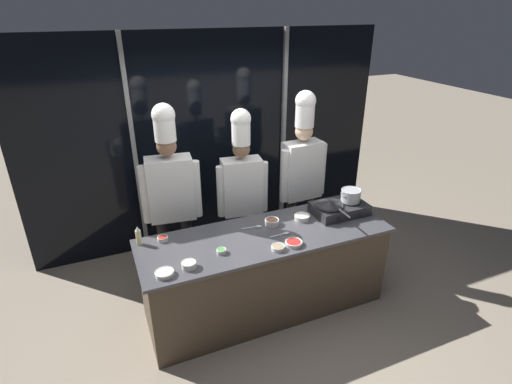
{
  "coord_description": "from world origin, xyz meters",
  "views": [
    {
      "loc": [
        -1.4,
        -3.06,
        2.95
      ],
      "look_at": [
        0.0,
        0.25,
        1.25
      ],
      "focal_mm": 28.0,
      "sensor_mm": 36.0,
      "label": 1
    }
  ],
  "objects_px": {
    "prep_bowl_bell_pepper": "(294,243)",
    "chef_head": "(171,188)",
    "prep_bowl_mushrooms": "(278,247)",
    "prep_bowl_soy_glaze": "(272,222)",
    "squeeze_bottle_oil": "(138,236)",
    "chef_line": "(302,168)",
    "portable_stove": "(339,208)",
    "frying_pan": "(330,203)",
    "prep_bowl_onion": "(164,273)",
    "serving_spoon_slotted": "(283,234)",
    "chef_sous": "(242,185)",
    "prep_bowl_chili_flakes": "(163,238)",
    "prep_bowl_scallions": "(221,251)",
    "serving_spoon_solid": "(255,227)",
    "prep_bowl_rice": "(302,217)",
    "stock_pot": "(351,195)",
    "prep_bowl_garlic": "(189,264)"
  },
  "relations": [
    {
      "from": "prep_bowl_chili_flakes",
      "to": "serving_spoon_solid",
      "type": "xyz_separation_m",
      "value": [
        0.91,
        -0.12,
        -0.02
      ]
    },
    {
      "from": "prep_bowl_garlic",
      "to": "prep_bowl_bell_pepper",
      "type": "height_order",
      "value": "prep_bowl_garlic"
    },
    {
      "from": "chef_sous",
      "to": "prep_bowl_scallions",
      "type": "bearing_deg",
      "value": 65.51
    },
    {
      "from": "prep_bowl_soy_glaze",
      "to": "prep_bowl_scallions",
      "type": "distance_m",
      "value": 0.7
    },
    {
      "from": "serving_spoon_solid",
      "to": "chef_head",
      "type": "height_order",
      "value": "chef_head"
    },
    {
      "from": "prep_bowl_bell_pepper",
      "to": "stock_pot",
      "type": "bearing_deg",
      "value": 22.56
    },
    {
      "from": "prep_bowl_scallions",
      "to": "serving_spoon_solid",
      "type": "height_order",
      "value": "prep_bowl_scallions"
    },
    {
      "from": "portable_stove",
      "to": "frying_pan",
      "type": "relative_size",
      "value": 1.08
    },
    {
      "from": "squeeze_bottle_oil",
      "to": "prep_bowl_soy_glaze",
      "type": "height_order",
      "value": "squeeze_bottle_oil"
    },
    {
      "from": "prep_bowl_garlic",
      "to": "prep_bowl_bell_pepper",
      "type": "xyz_separation_m",
      "value": [
        0.99,
        -0.03,
        -0.01
      ]
    },
    {
      "from": "squeeze_bottle_oil",
      "to": "prep_bowl_onion",
      "type": "xyz_separation_m",
      "value": [
        0.12,
        -0.57,
        -0.07
      ]
    },
    {
      "from": "stock_pot",
      "to": "squeeze_bottle_oil",
      "type": "relative_size",
      "value": 1.25
    },
    {
      "from": "prep_bowl_mushrooms",
      "to": "prep_bowl_chili_flakes",
      "type": "bearing_deg",
      "value": 149.13
    },
    {
      "from": "chef_head",
      "to": "stock_pot",
      "type": "bearing_deg",
      "value": 165.95
    },
    {
      "from": "prep_bowl_mushrooms",
      "to": "prep_bowl_onion",
      "type": "xyz_separation_m",
      "value": [
        -1.04,
        0.02,
        -0.0
      ]
    },
    {
      "from": "stock_pot",
      "to": "prep_bowl_chili_flakes",
      "type": "bearing_deg",
      "value": 174.64
    },
    {
      "from": "serving_spoon_slotted",
      "to": "serving_spoon_solid",
      "type": "bearing_deg",
      "value": 131.12
    },
    {
      "from": "portable_stove",
      "to": "serving_spoon_slotted",
      "type": "relative_size",
      "value": 2.61
    },
    {
      "from": "prep_bowl_soy_glaze",
      "to": "chef_head",
      "type": "bearing_deg",
      "value": 144.07
    },
    {
      "from": "squeeze_bottle_oil",
      "to": "chef_line",
      "type": "xyz_separation_m",
      "value": [
        1.96,
        0.42,
        0.22
      ]
    },
    {
      "from": "portable_stove",
      "to": "prep_bowl_mushrooms",
      "type": "bearing_deg",
      "value": -157.49
    },
    {
      "from": "prep_bowl_soy_glaze",
      "to": "chef_head",
      "type": "relative_size",
      "value": 0.07
    },
    {
      "from": "squeeze_bottle_oil",
      "to": "serving_spoon_solid",
      "type": "bearing_deg",
      "value": -7.14
    },
    {
      "from": "stock_pot",
      "to": "prep_bowl_garlic",
      "type": "relative_size",
      "value": 1.83
    },
    {
      "from": "frying_pan",
      "to": "chef_sous",
      "type": "relative_size",
      "value": 0.27
    },
    {
      "from": "prep_bowl_scallions",
      "to": "prep_bowl_soy_glaze",
      "type": "bearing_deg",
      "value": 24.39
    },
    {
      "from": "portable_stove",
      "to": "prep_bowl_chili_flakes",
      "type": "distance_m",
      "value": 1.87
    },
    {
      "from": "frying_pan",
      "to": "serving_spoon_solid",
      "type": "xyz_separation_m",
      "value": [
        -0.82,
        0.07,
        -0.14
      ]
    },
    {
      "from": "prep_bowl_scallions",
      "to": "chef_line",
      "type": "bearing_deg",
      "value": 33.65
    },
    {
      "from": "frying_pan",
      "to": "prep_bowl_chili_flakes",
      "type": "bearing_deg",
      "value": 173.69
    },
    {
      "from": "serving_spoon_solid",
      "to": "chef_sous",
      "type": "height_order",
      "value": "chef_sous"
    },
    {
      "from": "prep_bowl_mushrooms",
      "to": "chef_head",
      "type": "bearing_deg",
      "value": 124.4
    },
    {
      "from": "portable_stove",
      "to": "chef_sous",
      "type": "height_order",
      "value": "chef_sous"
    },
    {
      "from": "prep_bowl_rice",
      "to": "prep_bowl_bell_pepper",
      "type": "xyz_separation_m",
      "value": [
        -0.31,
        -0.4,
        -0.01
      ]
    },
    {
      "from": "squeeze_bottle_oil",
      "to": "chef_head",
      "type": "bearing_deg",
      "value": 49.02
    },
    {
      "from": "prep_bowl_chili_flakes",
      "to": "chef_head",
      "type": "relative_size",
      "value": 0.05
    },
    {
      "from": "prep_bowl_onion",
      "to": "chef_sous",
      "type": "height_order",
      "value": "chef_sous"
    },
    {
      "from": "chef_head",
      "to": "chef_line",
      "type": "height_order",
      "value": "chef_line"
    },
    {
      "from": "prep_bowl_onion",
      "to": "chef_head",
      "type": "relative_size",
      "value": 0.08
    },
    {
      "from": "prep_bowl_soy_glaze",
      "to": "prep_bowl_garlic",
      "type": "xyz_separation_m",
      "value": [
        -0.97,
        -0.39,
        -0.0
      ]
    },
    {
      "from": "serving_spoon_slotted",
      "to": "chef_sous",
      "type": "bearing_deg",
      "value": 99.34
    },
    {
      "from": "prep_bowl_rice",
      "to": "prep_bowl_scallions",
      "type": "bearing_deg",
      "value": -164.99
    },
    {
      "from": "portable_stove",
      "to": "chef_sous",
      "type": "xyz_separation_m",
      "value": [
        -0.88,
        0.62,
        0.17
      ]
    },
    {
      "from": "prep_bowl_chili_flakes",
      "to": "chef_line",
      "type": "xyz_separation_m",
      "value": [
        1.74,
        0.44,
        0.29
      ]
    },
    {
      "from": "prep_bowl_mushrooms",
      "to": "prep_bowl_soy_glaze",
      "type": "distance_m",
      "value": 0.46
    },
    {
      "from": "squeeze_bottle_oil",
      "to": "prep_bowl_mushrooms",
      "type": "height_order",
      "value": "squeeze_bottle_oil"
    },
    {
      "from": "portable_stove",
      "to": "prep_bowl_scallions",
      "type": "distance_m",
      "value": 1.43
    },
    {
      "from": "prep_bowl_chili_flakes",
      "to": "chef_line",
      "type": "bearing_deg",
      "value": 14.26
    },
    {
      "from": "prep_bowl_scallions",
      "to": "prep_bowl_chili_flakes",
      "type": "bearing_deg",
      "value": 137.1
    },
    {
      "from": "prep_bowl_bell_pepper",
      "to": "chef_head",
      "type": "bearing_deg",
      "value": 130.51
    }
  ]
}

